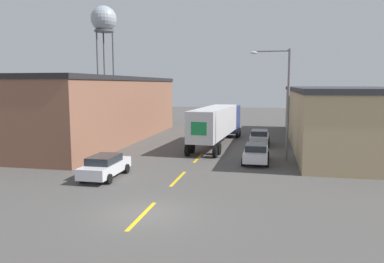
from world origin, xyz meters
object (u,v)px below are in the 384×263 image
(parked_car_right_mid, at_px, (256,153))
(street_lamp, at_px, (284,97))
(parked_car_left_near, at_px, (105,166))
(parked_car_right_far, at_px, (259,137))
(semi_truck, at_px, (218,121))
(water_tower, at_px, (104,21))

(parked_car_right_mid, distance_m, street_lamp, 4.72)
(parked_car_left_near, relative_size, parked_car_right_far, 1.00)
(parked_car_right_far, relative_size, street_lamp, 0.53)
(semi_truck, xyz_separation_m, street_lamp, (5.90, -6.72, 2.67))
(street_lamp, bearing_deg, parked_car_right_mid, -151.10)
(parked_car_right_mid, bearing_deg, parked_car_right_far, 90.00)
(semi_truck, bearing_deg, parked_car_right_far, 14.39)
(water_tower, bearing_deg, parked_car_left_near, -65.48)
(parked_car_left_near, distance_m, parked_car_right_far, 17.68)
(semi_truck, bearing_deg, parked_car_right_mid, -59.00)
(semi_truck, relative_size, parked_car_right_far, 3.29)
(parked_car_left_near, bearing_deg, parked_car_right_far, 58.88)
(water_tower, bearing_deg, street_lamp, -49.54)
(semi_truck, xyz_separation_m, parked_car_right_mid, (3.98, -7.78, -1.51))
(parked_car_left_near, height_order, parked_car_right_mid, same)
(parked_car_left_near, distance_m, water_tower, 51.53)
(semi_truck, height_order, parked_car_left_near, semi_truck)
(semi_truck, height_order, parked_car_right_mid, semi_truck)
(street_lamp, bearing_deg, water_tower, 130.46)
(semi_truck, distance_m, parked_car_left_near, 15.37)
(parked_car_right_mid, relative_size, street_lamp, 0.53)
(street_lamp, bearing_deg, parked_car_left_near, -145.23)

